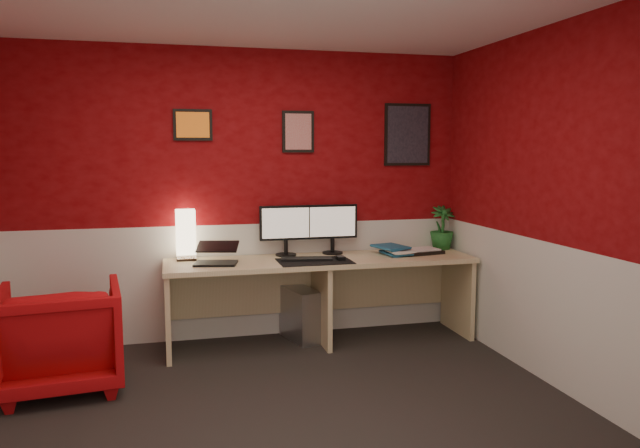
{
  "coord_description": "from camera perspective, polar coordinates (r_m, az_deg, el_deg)",
  "views": [
    {
      "loc": [
        -0.58,
        -3.49,
        1.64
      ],
      "look_at": [
        0.6,
        1.21,
        1.05
      ],
      "focal_mm": 34.09,
      "sensor_mm": 36.0,
      "label": 1
    }
  ],
  "objects": [
    {
      "name": "ground",
      "position": [
        3.9,
        -4.46,
        -17.93
      ],
      "size": [
        4.0,
        3.5,
        0.01
      ],
      "primitive_type": "cube",
      "color": "black",
      "rests_on": "ground"
    },
    {
      "name": "wall_back",
      "position": [
        5.29,
        -7.77,
        2.65
      ],
      "size": [
        4.0,
        0.01,
        2.5
      ],
      "primitive_type": "cube",
      "color": "maroon",
      "rests_on": "ground"
    },
    {
      "name": "wall_front",
      "position": [
        1.88,
        4.2,
        -5.06
      ],
      "size": [
        4.0,
        0.01,
        2.5
      ],
      "primitive_type": "cube",
      "color": "maroon",
      "rests_on": "ground"
    },
    {
      "name": "wall_right",
      "position": [
        4.36,
        22.26,
        1.29
      ],
      "size": [
        0.01,
        3.5,
        2.5
      ],
      "primitive_type": "cube",
      "color": "maroon",
      "rests_on": "ground"
    },
    {
      "name": "wainscot_back",
      "position": [
        5.39,
        -7.63,
        -5.32
      ],
      "size": [
        4.0,
        0.01,
        1.0
      ],
      "primitive_type": "cube",
      "color": "silver",
      "rests_on": "ground"
    },
    {
      "name": "wainscot_right",
      "position": [
        4.49,
        21.76,
        -8.28
      ],
      "size": [
        0.01,
        3.5,
        1.0
      ],
      "primitive_type": "cube",
      "color": "silver",
      "rests_on": "ground"
    },
    {
      "name": "desk",
      "position": [
        5.21,
        0.12,
        -7.22
      ],
      "size": [
        2.6,
        0.65,
        0.73
      ],
      "primitive_type": "cube",
      "color": "#CCB783",
      "rests_on": "ground"
    },
    {
      "name": "shoji_lamp",
      "position": [
        5.17,
        -12.49,
        -1.11
      ],
      "size": [
        0.16,
        0.16,
        0.4
      ],
      "primitive_type": "cube",
      "color": "#FFE5B2",
      "rests_on": "desk"
    },
    {
      "name": "laptop",
      "position": [
        4.92,
        -9.78,
        -2.51
      ],
      "size": [
        0.37,
        0.3,
        0.22
      ],
      "primitive_type": "cube",
      "rotation": [
        0.0,
        0.0,
        -0.23
      ],
      "color": "black",
      "rests_on": "desk"
    },
    {
      "name": "monitor_left",
      "position": [
        5.25,
        -3.24,
        0.14
      ],
      "size": [
        0.45,
        0.06,
        0.58
      ],
      "primitive_type": "cube",
      "color": "black",
      "rests_on": "desk"
    },
    {
      "name": "monitor_right",
      "position": [
        5.34,
        1.19,
        0.27
      ],
      "size": [
        0.45,
        0.06,
        0.58
      ],
      "primitive_type": "cube",
      "color": "black",
      "rests_on": "desk"
    },
    {
      "name": "desk_mat",
      "position": [
        5.0,
        -0.5,
        -3.51
      ],
      "size": [
        0.6,
        0.38,
        0.01
      ],
      "primitive_type": "cube",
      "color": "black",
      "rests_on": "desk"
    },
    {
      "name": "keyboard",
      "position": [
        5.04,
        -1.27,
        -3.28
      ],
      "size": [
        0.44,
        0.21,
        0.02
      ],
      "primitive_type": "cube",
      "rotation": [
        0.0,
        0.0,
        -0.16
      ],
      "color": "black",
      "rests_on": "desk_mat"
    },
    {
      "name": "mouse",
      "position": [
        5.05,
        1.93,
        -3.2
      ],
      "size": [
        0.06,
        0.1,
        0.03
      ],
      "primitive_type": "cube",
      "rotation": [
        0.0,
        0.0,
        0.03
      ],
      "color": "black",
      "rests_on": "desk_mat"
    },
    {
      "name": "book_bottom",
      "position": [
        5.31,
        6.12,
        -2.81
      ],
      "size": [
        0.23,
        0.3,
        0.03
      ],
      "primitive_type": "imported",
      "rotation": [
        0.0,
        0.0,
        0.07
      ],
      "color": "#1C5880",
      "rests_on": "desk"
    },
    {
      "name": "book_middle",
      "position": [
        5.3,
        6.27,
        -2.55
      ],
      "size": [
        0.23,
        0.3,
        0.02
      ],
      "primitive_type": "imported",
      "rotation": [
        0.0,
        0.0,
        0.04
      ],
      "color": "silver",
      "rests_on": "book_bottom"
    },
    {
      "name": "book_top",
      "position": [
        5.29,
        5.62,
        -2.29
      ],
      "size": [
        0.3,
        0.36,
        0.03
      ],
      "primitive_type": "imported",
      "rotation": [
        0.0,
        0.0,
        0.26
      ],
      "color": "#1C5880",
      "rests_on": "book_middle"
    },
    {
      "name": "zen_tray",
      "position": [
        5.47,
        9.43,
        -2.57
      ],
      "size": [
        0.39,
        0.3,
        0.03
      ],
      "primitive_type": "cube",
      "rotation": [
        0.0,
        0.0,
        0.16
      ],
      "color": "black",
      "rests_on": "desk"
    },
    {
      "name": "potted_plant",
      "position": [
        5.72,
        11.38,
        -0.33
      ],
      "size": [
        0.23,
        0.23,
        0.4
      ],
      "primitive_type": "imported",
      "rotation": [
        0.0,
        0.0,
        0.01
      ],
      "color": "#19591E",
      "rests_on": "desk"
    },
    {
      "name": "pc_tower",
      "position": [
        5.33,
        -1.82,
        -8.45
      ],
      "size": [
        0.31,
        0.49,
        0.45
      ],
      "primitive_type": "cube",
      "rotation": [
        0.0,
        0.0,
        0.26
      ],
      "color": "#99999E",
      "rests_on": "ground"
    },
    {
      "name": "armchair",
      "position": [
        4.6,
        -23.14,
        -9.7
      ],
      "size": [
        0.87,
        0.89,
        0.73
      ],
      "primitive_type": "imported",
      "rotation": [
        0.0,
        0.0,
        3.25
      ],
      "color": "#B80A0E",
      "rests_on": "ground"
    },
    {
      "name": "art_left",
      "position": [
        5.24,
        -11.86,
        9.1
      ],
      "size": [
        0.32,
        0.02,
        0.26
      ],
      "primitive_type": "cube",
      "color": "orange",
      "rests_on": "wall_back"
    },
    {
      "name": "art_center",
      "position": [
        5.35,
        -2.07,
        8.65
      ],
      "size": [
        0.28,
        0.02,
        0.36
      ],
      "primitive_type": "cube",
      "color": "red",
      "rests_on": "wall_back"
    },
    {
      "name": "art_right",
      "position": [
        5.65,
        8.21,
        8.29
      ],
      "size": [
        0.44,
        0.02,
        0.56
      ],
      "primitive_type": "cube",
      "color": "black",
      "rests_on": "wall_back"
    }
  ]
}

